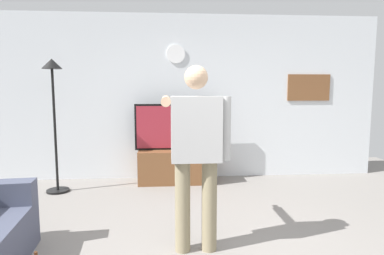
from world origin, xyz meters
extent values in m
cube|color=silver|center=(0.00, 2.95, 1.35)|extent=(6.40, 0.10, 2.70)
cube|color=brown|center=(-0.19, 2.60, 0.26)|extent=(1.22, 0.47, 0.53)
sphere|color=black|center=(-0.19, 2.35, 0.29)|extent=(0.04, 0.04, 0.04)
cube|color=black|center=(-0.19, 2.65, 0.89)|extent=(1.32, 0.06, 0.73)
cube|color=maroon|center=(-0.19, 2.62, 0.89)|extent=(1.26, 0.01, 0.67)
cylinder|color=white|center=(-0.19, 2.89, 2.05)|extent=(0.30, 0.03, 0.30)
cube|color=brown|center=(2.05, 2.90, 1.51)|extent=(0.73, 0.04, 0.44)
cylinder|color=black|center=(-1.95, 2.23, 0.01)|extent=(0.32, 0.32, 0.03)
cylinder|color=black|center=(-1.95, 2.23, 0.90)|extent=(0.04, 0.04, 1.74)
cone|color=black|center=(-1.95, 2.23, 1.84)|extent=(0.28, 0.28, 0.14)
cylinder|color=gray|center=(-0.21, 0.33, 0.42)|extent=(0.14, 0.14, 0.85)
cylinder|color=gray|center=(0.04, 0.33, 0.42)|extent=(0.14, 0.14, 0.85)
cube|color=#B7B7B7|center=(-0.09, 0.33, 1.14)|extent=(0.45, 0.22, 0.58)
sphere|color=tan|center=(-0.09, 0.33, 1.60)|extent=(0.21, 0.21, 0.21)
cylinder|color=tan|center=(-0.35, 0.62, 1.38)|extent=(0.09, 0.58, 0.09)
cube|color=white|center=(-0.35, 0.94, 1.38)|extent=(0.04, 0.12, 0.04)
cylinder|color=#B7B7B7|center=(0.18, 0.33, 1.14)|extent=(0.09, 0.09, 0.58)
camera|label=1|loc=(-0.34, -2.59, 1.50)|focal=30.96mm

